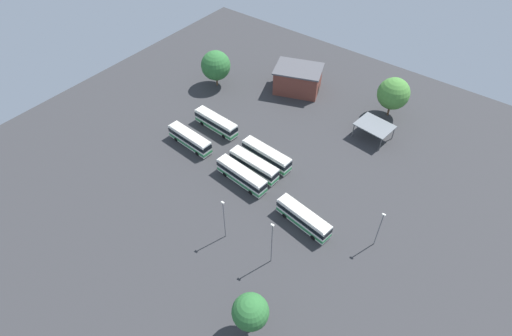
# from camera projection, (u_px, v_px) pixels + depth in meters

# --- Properties ---
(ground_plane) EXTENTS (108.45, 108.45, 0.00)m
(ground_plane) POSITION_uv_depth(u_px,v_px,m) (254.00, 171.00, 82.35)
(ground_plane) COLOR #333335
(bus_row0_slot0) EXTENTS (10.96, 3.29, 3.37)m
(bus_row0_slot0) POSITION_uv_depth(u_px,v_px,m) (190.00, 139.00, 86.46)
(bus_row0_slot0) COLOR silver
(bus_row0_slot0) RESTS_ON ground_plane
(bus_row0_slot2) EXTENTS (11.07, 3.21, 3.37)m
(bus_row0_slot2) POSITION_uv_depth(u_px,v_px,m) (216.00, 123.00, 90.32)
(bus_row0_slot2) COLOR silver
(bus_row0_slot2) RESTS_ON ground_plane
(bus_row1_slot0) EXTENTS (11.36, 3.49, 3.37)m
(bus_row1_slot0) POSITION_uv_depth(u_px,v_px,m) (242.00, 175.00, 78.99)
(bus_row1_slot0) COLOR silver
(bus_row1_slot0) RESTS_ON ground_plane
(bus_row1_slot1) EXTENTS (10.97, 3.10, 3.37)m
(bus_row1_slot1) POSITION_uv_depth(u_px,v_px,m) (254.00, 165.00, 80.97)
(bus_row1_slot1) COLOR silver
(bus_row1_slot1) RESTS_ON ground_plane
(bus_row1_slot2) EXTENTS (11.30, 3.27, 3.37)m
(bus_row1_slot2) POSITION_uv_depth(u_px,v_px,m) (266.00, 155.00, 82.98)
(bus_row1_slot2) COLOR silver
(bus_row1_slot2) RESTS_ON ground_plane
(bus_row2_slot0) EXTENTS (10.92, 3.98, 3.37)m
(bus_row2_slot0) POSITION_uv_depth(u_px,v_px,m) (304.00, 218.00, 71.69)
(bus_row2_slot0) COLOR silver
(bus_row2_slot0) RESTS_ON ground_plane
(depot_building) EXTENTS (13.35, 11.68, 6.08)m
(depot_building) POSITION_uv_depth(u_px,v_px,m) (298.00, 79.00, 100.24)
(depot_building) COLOR brown
(depot_building) RESTS_ON ground_plane
(maintenance_shelter) EXTENTS (7.96, 6.55, 3.41)m
(maintenance_shelter) POSITION_uv_depth(u_px,v_px,m) (375.00, 126.00, 87.34)
(maintenance_shelter) COLOR slate
(maintenance_shelter) RESTS_ON ground_plane
(lamp_post_near_entrance) EXTENTS (0.56, 0.28, 9.74)m
(lamp_post_near_entrance) POSITION_uv_depth(u_px,v_px,m) (272.00, 242.00, 63.96)
(lamp_post_near_entrance) COLOR slate
(lamp_post_near_entrance) RESTS_ON ground_plane
(lamp_post_far_corner) EXTENTS (0.56, 0.28, 9.05)m
(lamp_post_far_corner) POSITION_uv_depth(u_px,v_px,m) (224.00, 218.00, 67.69)
(lamp_post_far_corner) COLOR slate
(lamp_post_far_corner) RESTS_ON ground_plane
(lamp_post_mid_lot) EXTENTS (0.56, 0.28, 8.01)m
(lamp_post_mid_lot) POSITION_uv_depth(u_px,v_px,m) (379.00, 228.00, 66.93)
(lamp_post_mid_lot) COLOR slate
(lamp_post_mid_lot) RESTS_ON ground_plane
(tree_south_edge) EXTENTS (7.12, 7.12, 9.40)m
(tree_south_edge) POSITION_uv_depth(u_px,v_px,m) (393.00, 94.00, 91.14)
(tree_south_edge) COLOR brown
(tree_south_edge) RESTS_ON ground_plane
(tree_northwest) EXTENTS (7.18, 7.18, 9.15)m
(tree_northwest) POSITION_uv_depth(u_px,v_px,m) (216.00, 66.00, 99.92)
(tree_northwest) COLOR brown
(tree_northwest) RESTS_ON ground_plane
(tree_northeast) EXTENTS (5.14, 5.14, 8.31)m
(tree_northeast) POSITION_uv_depth(u_px,v_px,m) (250.00, 312.00, 55.49)
(tree_northeast) COLOR brown
(tree_northeast) RESTS_ON ground_plane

